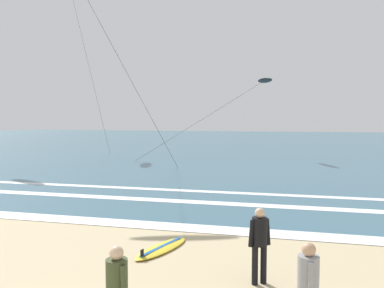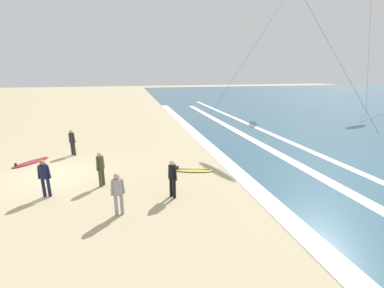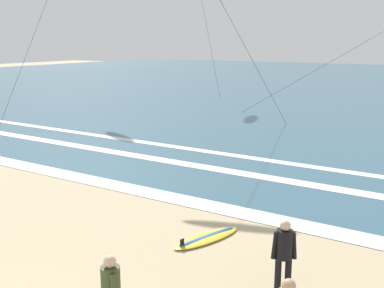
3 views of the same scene
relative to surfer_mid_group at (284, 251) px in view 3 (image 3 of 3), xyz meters
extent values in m
cube|color=white|center=(-3.49, 3.65, -0.94)|extent=(51.69, 0.88, 0.01)
cube|color=white|center=(-3.22, 7.37, -0.94)|extent=(48.67, 0.67, 0.01)
cube|color=white|center=(-4.93, 9.72, -0.94)|extent=(55.63, 0.53, 0.01)
cylinder|color=black|center=(0.08, 0.05, -0.55)|extent=(0.13, 0.13, 0.82)
cylinder|color=black|center=(-0.08, -0.05, -0.55)|extent=(0.13, 0.13, 0.82)
cylinder|color=black|center=(0.00, 0.00, 0.15)|extent=(0.32, 0.32, 0.58)
cylinder|color=black|center=(0.16, 0.10, 0.13)|extent=(0.16, 0.15, 0.56)
cylinder|color=black|center=(-0.16, -0.10, 0.13)|extent=(0.16, 0.15, 0.56)
sphere|color=#DBB28E|center=(0.00, 0.00, 0.54)|extent=(0.21, 0.21, 0.21)
sphere|color=tan|center=(0.87, -2.10, 0.54)|extent=(0.21, 0.21, 0.21)
cylinder|color=#384223|center=(-1.84, -2.92, 0.15)|extent=(0.32, 0.32, 0.58)
cylinder|color=#384223|center=(-1.99, -2.82, 0.13)|extent=(0.16, 0.15, 0.56)
sphere|color=#DBB28E|center=(-1.84, -2.92, 0.54)|extent=(0.21, 0.21, 0.21)
ellipsoid|color=yellow|center=(-2.64, 1.52, -0.91)|extent=(1.19, 2.18, 0.09)
cube|color=#1959B2|center=(-2.64, 1.52, -0.86)|extent=(0.62, 1.74, 0.01)
cube|color=black|center=(-2.87, 0.73, -0.79)|extent=(0.05, 0.12, 0.16)
cylinder|color=#333333|center=(-9.63, 15.11, 5.69)|extent=(4.99, 7.00, 13.30)
cylinder|color=#333333|center=(-6.49, 23.57, 2.35)|extent=(9.86, 5.02, 6.64)
camera|label=1|loc=(0.58, -8.07, 2.49)|focal=36.82mm
camera|label=2|loc=(9.59, -1.52, 4.06)|focal=24.23mm
camera|label=3|loc=(2.99, -8.04, 4.03)|focal=43.66mm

